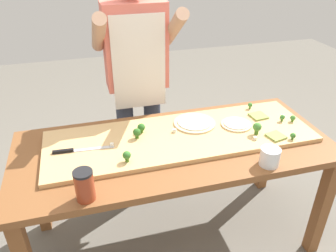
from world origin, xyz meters
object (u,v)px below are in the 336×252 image
object	(u,v)px
flour_cup	(270,158)
cheese_crumble_d	(283,117)
pizza_whole_cheese_artichoke	(195,123)
broccoli_floret_front_left	(293,136)
cheese_crumble_a	(112,145)
chefs_knife	(75,150)
pizza_whole_white_garlic	(236,124)
cook_center	(137,72)
broccoli_floret_front_right	(293,118)
pizza_slice_far_left	(258,116)
broccoli_floret_center_right	(250,105)
sauce_jar	(84,185)
broccoli_floret_back_left	(127,156)
broccoli_floret_center_left	(257,127)
prep_table	(174,158)
broccoli_floret_back_right	(137,133)
pizza_slice_near_right	(276,136)
cheese_crumble_b	(174,131)
cheese_crumble_c	(255,138)
broccoli_floret_front_mid	(282,117)
broccoli_floret_back_mid	(141,128)

from	to	relation	value
flour_cup	cheese_crumble_d	bearing A→B (deg)	50.40
pizza_whole_cheese_artichoke	broccoli_floret_front_left	size ratio (longest dim) A/B	6.31
pizza_whole_cheese_artichoke	cheese_crumble_a	distance (m)	0.53
chefs_knife	flour_cup	size ratio (longest dim) A/B	3.18
pizza_whole_white_garlic	cook_center	size ratio (longest dim) A/B	0.11
broccoli_floret_front_right	broccoli_floret_front_left	distance (m)	0.22
pizza_slice_far_left	broccoli_floret_center_right	size ratio (longest dim) A/B	2.23
flour_cup	sauce_jar	size ratio (longest dim) A/B	0.67
broccoli_floret_back_left	sauce_jar	distance (m)	0.30
broccoli_floret_center_left	broccoli_floret_front_right	distance (m)	0.30
broccoli_floret_center_left	cheese_crumble_d	world-z (taller)	broccoli_floret_center_left
chefs_knife	flour_cup	xyz separation A→B (m)	(0.97, -0.36, 0.01)
broccoli_floret_back_left	flour_cup	size ratio (longest dim) A/B	0.60
prep_table	cheese_crumble_a	distance (m)	0.37
pizza_whole_white_garlic	cheese_crumble_a	xyz separation A→B (m)	(-0.76, -0.03, 0.00)
pizza_slice_far_left	cheese_crumble_d	xyz separation A→B (m)	(0.14, -0.05, 0.00)
chefs_knife	broccoli_floret_back_right	distance (m)	0.35
pizza_slice_near_right	cheese_crumble_b	size ratio (longest dim) A/B	4.62
prep_table	pizza_whole_cheese_artichoke	distance (m)	0.26
prep_table	pizza_slice_near_right	world-z (taller)	pizza_slice_near_right
pizza_whole_cheese_artichoke	cheese_crumble_a	world-z (taller)	cheese_crumble_a
pizza_slice_far_left	cheese_crumble_d	size ratio (longest dim) A/B	5.14
broccoli_floret_center_left	pizza_slice_near_right	bearing A→B (deg)	-32.28
pizza_whole_white_garlic	pizza_slice_near_right	world-z (taller)	pizza_whole_white_garlic
prep_table	pizza_whole_cheese_artichoke	size ratio (longest dim) A/B	7.01
cheese_crumble_d	flour_cup	distance (m)	0.50
broccoli_floret_center_left	broccoli_floret_center_right	bearing A→B (deg)	68.90
cheese_crumble_c	broccoli_floret_back_right	bearing A→B (deg)	163.17
pizza_slice_far_left	cook_center	size ratio (longest dim) A/B	0.06
pizza_slice_far_left	cheese_crumble_a	size ratio (longest dim) A/B	5.47
pizza_whole_cheese_artichoke	flour_cup	world-z (taller)	flour_cup
pizza_slice_near_right	broccoli_floret_front_right	xyz separation A→B (m)	(0.20, 0.14, 0.02)
cook_center	cheese_crumble_d	bearing A→B (deg)	-30.45
broccoli_floret_front_mid	sauce_jar	distance (m)	1.27
sauce_jar	pizza_whole_cheese_artichoke	bearing A→B (deg)	34.68
broccoli_floret_back_mid	cheese_crumble_c	bearing A→B (deg)	-22.43
chefs_knife	broccoli_floret_back_mid	xyz separation A→B (m)	(0.39, 0.10, 0.03)
pizza_slice_far_left	broccoli_floret_back_left	world-z (taller)	broccoli_floret_back_left
broccoli_floret_back_left	cook_center	xyz separation A→B (m)	(0.19, 0.69, 0.17)
sauce_jar	broccoli_floret_back_right	bearing A→B (deg)	52.29
cheese_crumble_c	sauce_jar	xyz separation A→B (m)	(-0.96, -0.21, 0.04)
broccoli_floret_center_left	broccoli_floret_back_left	distance (m)	0.77
broccoli_floret_front_left	cheese_crumble_a	xyz separation A→B (m)	(-1.00, 0.21, -0.01)
broccoli_floret_back_right	pizza_slice_far_left	bearing A→B (deg)	3.21
pizza_whole_white_garlic	pizza_slice_near_right	distance (m)	0.25
broccoli_floret_back_left	broccoli_floret_back_mid	xyz separation A→B (m)	(0.13, 0.26, -0.00)
broccoli_floret_front_left	sauce_jar	bearing A→B (deg)	-172.37
broccoli_floret_back_mid	pizza_whole_cheese_artichoke	bearing A→B (deg)	2.36
prep_table	pizza_whole_white_garlic	world-z (taller)	pizza_whole_white_garlic
broccoli_floret_front_right	cook_center	bearing A→B (deg)	147.69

